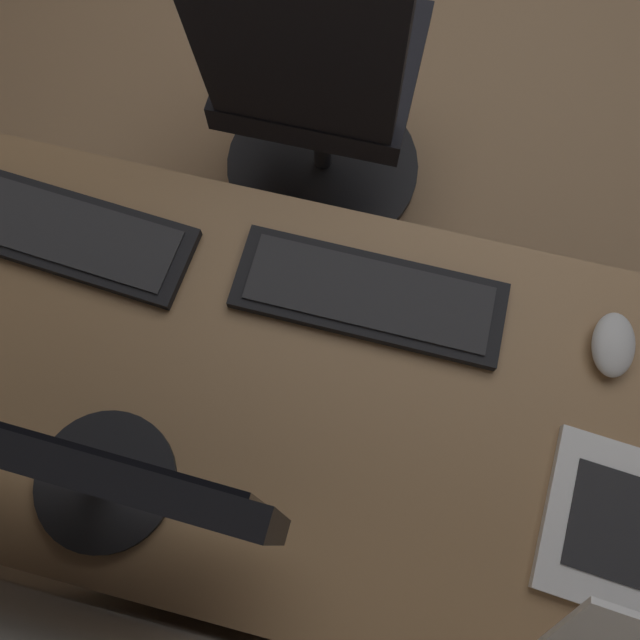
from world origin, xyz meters
TOP-DOWN VIEW (x-y plane):
  - desk at (0.29, 1.65)m, footprint 1.82×0.65m
  - drawer_pedestal at (0.38, 1.67)m, footprint 0.40×0.51m
  - monitor_primary at (0.54, 1.83)m, footprint 0.55×0.20m
  - keyboard_main at (0.24, 1.47)m, footprint 0.42×0.14m
  - keyboard_spare at (0.74, 1.48)m, footprint 0.43×0.17m
  - mouse_spare at (-0.13, 1.46)m, footprint 0.06×0.10m
  - office_chair at (0.47, 0.89)m, footprint 0.56×0.56m

SIDE VIEW (x-z plane):
  - drawer_pedestal at x=0.38m, z-range 0.00..0.69m
  - office_chair at x=0.47m, z-range -0.03..0.94m
  - desk at x=0.29m, z-range 0.29..1.02m
  - keyboard_main at x=0.24m, z-range 0.73..0.75m
  - keyboard_spare at x=0.74m, z-range 0.73..0.75m
  - mouse_spare at x=-0.13m, z-range 0.73..0.76m
  - monitor_primary at x=0.54m, z-range 0.76..1.18m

